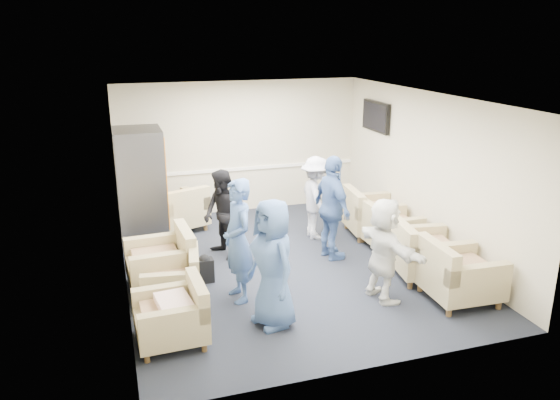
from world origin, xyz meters
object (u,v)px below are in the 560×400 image
object	(u,v)px
armchair_right_midfar	(388,229)
armchair_right_far	(369,215)
person_front_left	(273,264)
person_mid_right	(332,208)
person_front_right	(384,250)
armchair_right_near	(456,276)
armchair_right_midnear	(422,254)
armchair_left_near	(175,317)
armchair_left_far	(164,263)
person_mid_left	(238,241)
vending_machine	(141,186)
armchair_left_mid	(175,281)
armchair_corner	(179,211)
person_back_left	(223,215)
person_back_right	(316,198)

from	to	relation	value
armchair_right_midfar	armchair_right_far	size ratio (longest dim) A/B	0.85
armchair_right_far	person_front_left	distance (m)	3.75
person_mid_right	person_front_right	bearing A→B (deg)	178.23
person_front_left	armchair_right_far	bearing A→B (deg)	119.25
person_mid_right	armchair_right_near	bearing A→B (deg)	-157.09
armchair_right_midnear	armchair_right_far	world-z (taller)	armchair_right_midnear
armchair_left_near	armchair_left_far	world-z (taller)	armchair_left_far
person_mid_left	person_mid_right	bearing A→B (deg)	111.23
vending_machine	person_front_right	bearing A→B (deg)	-47.55
armchair_right_midfar	person_mid_right	bearing A→B (deg)	96.58
armchair_right_far	vending_machine	xyz separation A→B (m)	(-4.02, 0.92, 0.65)
vending_machine	armchair_left_mid	bearing A→B (deg)	-84.60
armchair_right_far	person_front_right	bearing A→B (deg)	163.57
armchair_left_near	vending_machine	distance (m)	3.63
armchair_right_midfar	person_mid_left	bearing A→B (deg)	110.47
armchair_left_near	person_front_right	distance (m)	2.97
armchair_left_far	person_front_left	distance (m)	2.00
armchair_left_near	armchair_right_near	distance (m)	3.88
armchair_left_near	person_front_right	world-z (taller)	person_front_right
armchair_corner	person_mid_right	xyz separation A→B (m)	(2.23, -2.11, 0.50)
armchair_right_midfar	armchair_right_far	bearing A→B (deg)	0.10
vending_machine	person_mid_right	xyz separation A→B (m)	(2.91, -1.74, -0.15)
person_front_right	person_mid_right	bearing A→B (deg)	-2.95
armchair_left_far	person_back_left	bearing A→B (deg)	124.92
armchair_left_near	vending_machine	xyz separation A→B (m)	(-0.10, 3.56, 0.69)
person_back_right	person_front_left	bearing A→B (deg)	151.33
armchair_right_midnear	person_front_left	size ratio (longest dim) A/B	0.64
armchair_right_midnear	armchair_left_mid	bearing A→B (deg)	93.89
armchair_left_far	armchair_right_near	xyz separation A→B (m)	(3.83, -1.68, 0.01)
armchair_left_far	person_front_right	distance (m)	3.19
armchair_right_near	armchair_corner	size ratio (longest dim) A/B	0.83
person_front_right	armchair_left_mid	bearing A→B (deg)	66.63
person_back_left	person_back_right	world-z (taller)	person_back_right
person_mid_left	armchair_right_midfar	bearing A→B (deg)	103.69
armchair_right_far	person_mid_left	bearing A→B (deg)	127.47
armchair_corner	armchair_left_mid	bearing A→B (deg)	61.09
armchair_left_near	armchair_right_midnear	distance (m)	3.91
person_mid_right	armchair_right_midnear	bearing A→B (deg)	-142.47
armchair_left_near	person_mid_left	distance (m)	1.43
armchair_right_midnear	person_back_left	xyz separation A→B (m)	(-2.74, 1.68, 0.37)
armchair_left_far	armchair_right_near	distance (m)	4.18
armchair_right_near	armchair_right_far	size ratio (longest dim) A/B	0.97
armchair_right_near	person_back_left	distance (m)	3.76
armchair_left_near	person_mid_right	size ratio (longest dim) A/B	0.49
armchair_right_far	armchair_corner	bearing A→B (deg)	74.97
armchair_right_midnear	person_front_right	world-z (taller)	person_front_right
person_front_right	armchair_right_far	bearing A→B (deg)	-29.77
armchair_right_far	person_front_left	world-z (taller)	person_front_left
armchair_left_far	armchair_right_near	size ratio (longest dim) A/B	1.00
vending_machine	person_front_left	distance (m)	3.77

